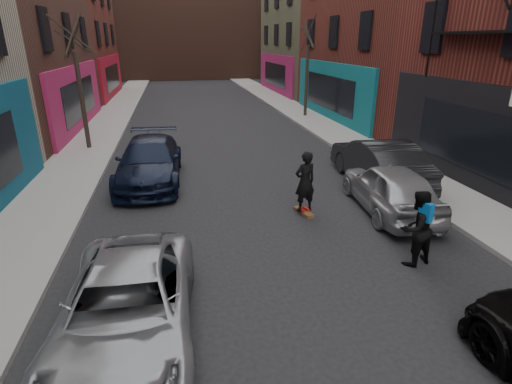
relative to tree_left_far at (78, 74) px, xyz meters
name	(u,v)px	position (x,y,z in m)	size (l,w,h in m)	color
sidewalk_left	(119,108)	(-0.05, 12.00, -3.31)	(2.50, 84.00, 0.13)	gray
sidewalk_right	(282,103)	(12.45, 12.00, -3.31)	(2.50, 84.00, 0.13)	gray
building_far	(185,21)	(6.20, 38.00, 3.62)	(40.00, 10.00, 14.00)	#47281E
tree_left_far	(78,74)	(0.00, 0.00, 0.00)	(2.00, 2.00, 6.50)	black
tree_right_far	(307,61)	(12.40, 6.00, 0.15)	(2.00, 2.00, 6.80)	black
parked_left_far	(127,308)	(3.00, -13.42, -2.73)	(2.16, 4.68, 1.30)	gray
parked_left_end	(150,161)	(3.00, -5.11, -2.62)	(2.12, 5.22, 1.51)	black
parked_right_far	(390,188)	(10.02, -9.24, -2.65)	(1.73, 4.29, 1.46)	#9CA0A4
parked_right_end	(378,162)	(10.80, -7.00, -2.56)	(1.73, 4.97, 1.64)	black
skateboard	(304,212)	(7.50, -8.95, -3.33)	(0.22, 0.80, 0.10)	brown
skateboarder	(305,182)	(7.50, -8.95, -2.39)	(0.65, 0.43, 1.79)	black
pedestrian	(416,228)	(9.06, -12.09, -2.49)	(0.99, 0.86, 1.76)	black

